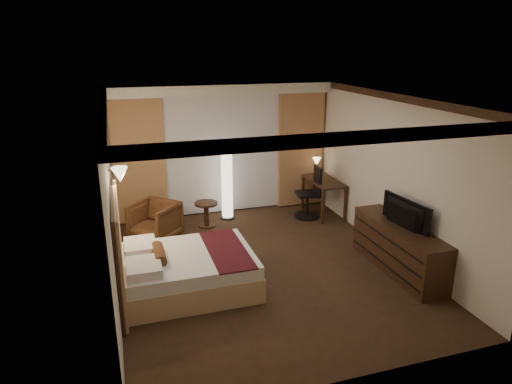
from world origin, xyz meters
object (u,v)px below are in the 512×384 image
object	(u,v)px
floor_lamp	(227,185)
armchair	(155,219)
side_table	(206,214)
dresser	(399,248)
office_chair	(308,192)
television	(401,208)
desk	(323,197)
bed	(189,271)

from	to	relation	value
floor_lamp	armchair	bearing A→B (deg)	-157.95
side_table	dresser	bearing A→B (deg)	-46.82
office_chair	dresser	world-z (taller)	office_chair
office_chair	television	world-z (taller)	television
floor_lamp	dresser	xyz separation A→B (m)	(2.03, -3.01, -0.33)
desk	dresser	size ratio (longest dim) A/B	0.57
floor_lamp	office_chair	xyz separation A→B (m)	(1.59, -0.43, -0.17)
bed	armchair	size ratio (longest dim) A/B	2.44
floor_lamp	office_chair	bearing A→B (deg)	-15.12
armchair	dresser	world-z (taller)	armchair
side_table	floor_lamp	distance (m)	0.75
office_chair	television	distance (m)	2.66
office_chair	bed	bearing A→B (deg)	-135.32
floor_lamp	office_chair	world-z (taller)	floor_lamp
desk	office_chair	xyz separation A→B (m)	(-0.39, -0.05, 0.17)
armchair	side_table	bearing A→B (deg)	61.40
side_table	television	size ratio (longest dim) A/B	0.49
armchair	television	xyz separation A→B (m)	(3.52, -2.40, 0.67)
office_chair	armchair	bearing A→B (deg)	-169.42
side_table	desk	world-z (taller)	desk
armchair	office_chair	world-z (taller)	office_chair
side_table	office_chair	xyz separation A→B (m)	(2.10, -0.12, 0.29)
floor_lamp	dresser	distance (m)	3.65
desk	television	distance (m)	2.72
armchair	desk	size ratio (longest dim) A/B	0.69
dresser	floor_lamp	bearing A→B (deg)	123.95
television	desk	bearing A→B (deg)	-5.54
side_table	office_chair	distance (m)	2.12
floor_lamp	desk	bearing A→B (deg)	-10.88
dresser	desk	bearing A→B (deg)	91.09
armchair	office_chair	size ratio (longest dim) A/B	0.71
bed	floor_lamp	size ratio (longest dim) A/B	1.32
office_chair	dresser	distance (m)	2.62
floor_lamp	dresser	bearing A→B (deg)	-56.05
armchair	desk	world-z (taller)	armchair
desk	side_table	bearing A→B (deg)	178.48
office_chair	television	xyz separation A→B (m)	(0.41, -2.58, 0.51)
side_table	office_chair	size ratio (longest dim) A/B	0.46
floor_lamp	desk	xyz separation A→B (m)	(1.98, -0.38, -0.34)
armchair	dresser	bearing A→B (deg)	10.87
floor_lamp	television	distance (m)	3.63
side_table	floor_lamp	world-z (taller)	floor_lamp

